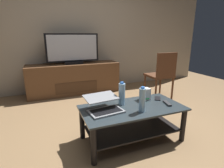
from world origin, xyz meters
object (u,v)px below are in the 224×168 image
(router_box, at_px, (145,94))
(water_bottle_near, at_px, (142,100))
(television, at_px, (73,49))
(tv_remote, at_px, (167,103))
(cell_phone, at_px, (158,98))
(media_cabinet, at_px, (74,78))
(laptop, at_px, (104,105))
(water_bottle_far, at_px, (122,94))
(dining_chair, at_px, (162,73))
(coffee_table, at_px, (132,118))

(router_box, distance_m, water_bottle_near, 0.38)
(television, xyz_separation_m, tv_remote, (0.73, -2.09, -0.50))
(television, xyz_separation_m, cell_phone, (0.74, -1.90, -0.50))
(media_cabinet, bearing_deg, television, -90.00)
(television, height_order, cell_phone, television)
(laptop, relative_size, tv_remote, 2.51)
(laptop, bearing_deg, water_bottle_far, 18.97)
(television, bearing_deg, tv_remote, -70.69)
(dining_chair, bearing_deg, media_cabinet, 145.93)
(media_cabinet, xyz_separation_m, water_bottle_far, (0.22, -1.92, 0.23))
(television, xyz_separation_m, water_bottle_near, (0.34, -2.16, -0.37))
(television, relative_size, water_bottle_far, 3.82)
(laptop, bearing_deg, television, 89.11)
(water_bottle_far, bearing_deg, coffee_table, -55.42)
(media_cabinet, relative_size, tv_remote, 11.74)
(coffee_table, relative_size, cell_phone, 8.42)
(television, distance_m, water_bottle_far, 1.95)
(coffee_table, distance_m, media_cabinet, 2.06)
(water_bottle_near, relative_size, tv_remote, 1.74)
(water_bottle_near, distance_m, cell_phone, 0.49)
(coffee_table, bearing_deg, water_bottle_far, 124.58)
(television, xyz_separation_m, dining_chair, (1.48, -0.98, -0.41))
(coffee_table, height_order, tv_remote, tv_remote)
(water_bottle_far, bearing_deg, water_bottle_near, -65.93)
(router_box, bearing_deg, laptop, -168.24)
(television, xyz_separation_m, router_box, (0.56, -1.86, -0.43))
(water_bottle_far, relative_size, tv_remote, 1.73)
(media_cabinet, bearing_deg, router_box, -73.33)
(coffee_table, distance_m, dining_chair, 1.59)
(coffee_table, height_order, media_cabinet, media_cabinet)
(router_box, height_order, cell_phone, router_box)
(coffee_table, relative_size, dining_chair, 1.30)
(coffee_table, distance_m, laptop, 0.39)
(television, relative_size, dining_chair, 1.16)
(water_bottle_far, bearing_deg, cell_phone, -0.14)
(media_cabinet, height_order, laptop, media_cabinet)
(laptop, height_order, router_box, same)
(laptop, relative_size, router_box, 2.68)
(water_bottle_far, bearing_deg, tv_remote, -20.71)
(dining_chair, relative_size, water_bottle_near, 3.26)
(water_bottle_near, height_order, tv_remote, water_bottle_near)
(dining_chair, bearing_deg, tv_remote, -124.00)
(dining_chair, bearing_deg, water_bottle_near, -134.03)
(water_bottle_far, height_order, tv_remote, water_bottle_far)
(cell_phone, bearing_deg, laptop, -137.44)
(media_cabinet, distance_m, cell_phone, 2.06)
(cell_phone, height_order, tv_remote, tv_remote)
(laptop, relative_size, water_bottle_near, 1.44)
(cell_phone, bearing_deg, media_cabinet, 147.08)
(media_cabinet, bearing_deg, laptop, -90.88)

